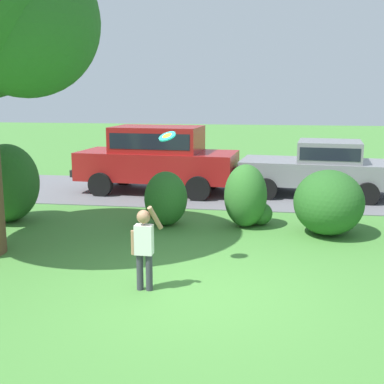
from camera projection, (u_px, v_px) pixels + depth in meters
name	position (u px, v px, depth m)	size (l,w,h in m)	color
ground_plane	(197.00, 293.00, 7.38)	(80.00, 80.00, 0.00)	#478438
driveway_strip	(235.00, 193.00, 14.66)	(28.00, 4.40, 0.02)	slate
shrub_near_tree	(7.00, 183.00, 11.36)	(1.37, 1.53, 1.75)	#286023
shrub_centre_left	(166.00, 199.00, 11.07)	(0.93, 1.04, 1.19)	#286023
shrub_centre	(247.00, 198.00, 10.96)	(1.05, 1.01, 1.36)	#33702B
shrub_centre_right	(329.00, 202.00, 10.35)	(1.41, 1.63, 1.33)	#286023
parked_sedan	(321.00, 166.00, 14.17)	(4.55, 2.40, 1.56)	gray
parked_suv	(158.00, 156.00, 14.64)	(4.80, 2.32, 1.92)	maroon
child_thrower	(144.00, 243.00, 7.37)	(0.46, 0.27, 1.29)	#383842
frisbee	(167.00, 136.00, 8.02)	(0.30, 0.27, 0.20)	#1EB7B2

